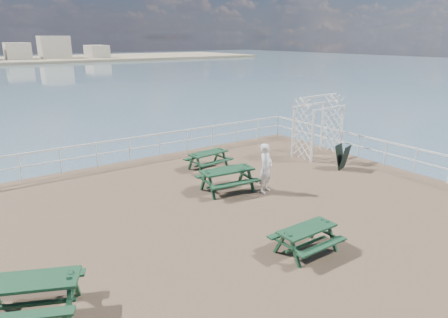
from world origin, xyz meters
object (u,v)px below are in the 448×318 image
picnic_table_c (227,175)px  picnic_table_d (29,290)px  person (266,168)px  trellis_arbor (318,129)px  picnic_table_e (307,234)px  picnic_table_b (208,157)px

picnic_table_c → picnic_table_d: picnic_table_d is taller
picnic_table_c → person: size_ratio=1.16×
picnic_table_d → trellis_arbor: size_ratio=0.84×
picnic_table_e → picnic_table_b: bearing=77.0°
picnic_table_b → picnic_table_e: 7.41m
picnic_table_d → picnic_table_e: bearing=12.4°
picnic_table_c → person: bearing=-31.7°
picnic_table_c → picnic_table_d: 7.86m
picnic_table_b → person: (0.25, -3.39, 0.37)m
picnic_table_b → person: bearing=-92.5°
person → picnic_table_b: bearing=72.8°
picnic_table_d → person: person is taller
picnic_table_d → person: (8.19, 2.48, 0.29)m
person → picnic_table_c: bearing=120.1°
picnic_table_c → picnic_table_d: size_ratio=0.86×
picnic_table_d → person: size_ratio=1.34×
picnic_table_c → picnic_table_e: size_ratio=1.28×
picnic_table_e → trellis_arbor: bearing=40.8°
picnic_table_b → picnic_table_c: (-0.82, -2.54, 0.07)m
picnic_table_c → picnic_table_d: (-7.12, -3.33, 0.01)m
picnic_table_e → picnic_table_d: bearing=167.6°
picnic_table_b → picnic_table_c: size_ratio=0.88×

